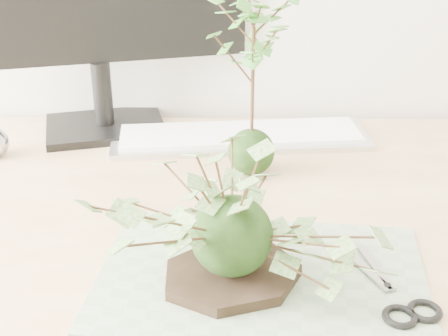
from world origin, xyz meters
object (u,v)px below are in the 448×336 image
Objects in this scene: desk at (272,248)px; ivy_kokedama at (232,201)px; keyboard at (240,137)px; maple_kokedama at (254,40)px.

ivy_kokedama reaches higher than desk.
keyboard is at bearing 88.06° from ivy_kokedama.
desk is 5.12× the size of ivy_kokedama.
ivy_kokedama is 0.63× the size of keyboard.
keyboard is (-0.02, 0.14, -0.22)m from maple_kokedama.
maple_kokedama is at bearing 109.25° from desk.
ivy_kokedama reaches higher than keyboard.
desk is 4.88× the size of maple_kokedama.
desk is at bearing 72.97° from ivy_kokedama.
desk is at bearing -83.89° from keyboard.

